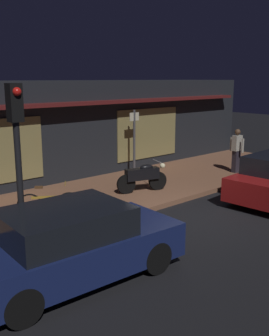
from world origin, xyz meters
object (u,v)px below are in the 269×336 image
(sign_post, at_px, (134,138))
(parked_car_near, at_px, (71,244))
(bicycle_parked, at_px, (49,204))
(traffic_light_pole, at_px, (17,145))
(motorcycle, at_px, (143,176))
(person_bystander, at_px, (237,150))

(sign_post, distance_m, parked_car_near, 8.02)
(bicycle_parked, xyz_separation_m, traffic_light_pole, (-1.64, -1.88, 1.97))
(motorcycle, bearing_deg, person_bystander, -5.34)
(motorcycle, relative_size, person_bystander, 0.99)
(bicycle_parked, height_order, person_bystander, person_bystander)
(person_bystander, relative_size, sign_post, 0.70)
(motorcycle, bearing_deg, bicycle_parked, -177.08)
(motorcycle, xyz_separation_m, bicycle_parked, (-3.46, -0.18, -0.14))
(bicycle_parked, bearing_deg, traffic_light_pole, -131.20)
(motorcycle, height_order, traffic_light_pole, traffic_light_pole)
(motorcycle, height_order, parked_car_near, parked_car_near)
(traffic_light_pole, bearing_deg, bicycle_parked, 48.80)
(bicycle_parked, relative_size, traffic_light_pole, 0.39)
(bicycle_parked, xyz_separation_m, sign_post, (4.89, 2.22, 1.00))
(motorcycle, distance_m, traffic_light_pole, 5.80)
(motorcycle, bearing_deg, parked_car_near, -146.45)
(motorcycle, relative_size, bicycle_parked, 1.18)
(bicycle_parked, height_order, sign_post, sign_post)
(traffic_light_pole, distance_m, parked_car_near, 2.10)
(sign_post, distance_m, traffic_light_pole, 7.77)
(person_bystander, bearing_deg, parked_car_near, -163.62)
(bicycle_parked, distance_m, sign_post, 5.46)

